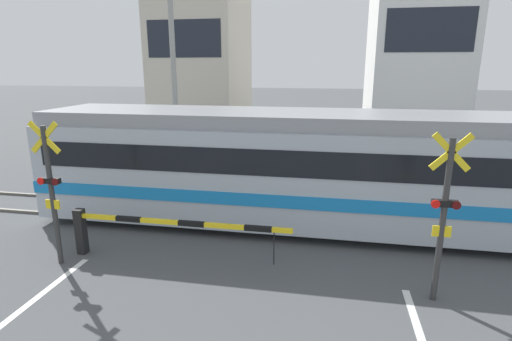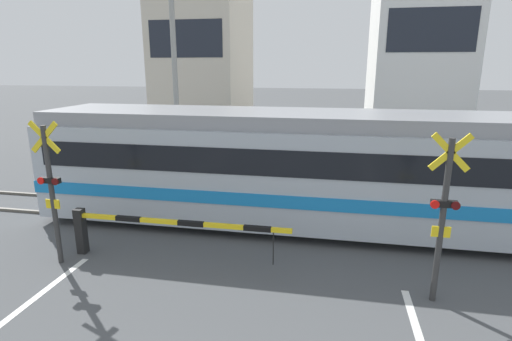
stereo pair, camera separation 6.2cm
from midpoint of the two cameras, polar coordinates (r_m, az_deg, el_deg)
name	(u,v)px [view 1 (the left image)]	position (r m, az deg, el deg)	size (l,w,h in m)	color
rail_track_near	(255,229)	(10.74, -0.33, -8.30)	(50.00, 0.10, 0.08)	#5B564C
rail_track_far	(264,210)	(12.05, 0.97, -5.68)	(50.00, 0.10, 0.08)	#5B564C
commuter_train	(384,169)	(10.83, 17.65, 0.19)	(18.35, 2.96, 3.08)	#ADB7C1
crossing_barrier_near	(139,227)	(9.35, -16.53, -7.73)	(4.99, 0.20, 1.08)	black
crossing_barrier_far	(339,170)	(14.04, 11.71, 0.08)	(4.99, 0.20, 1.08)	black
crossing_signal_left	(51,188)	(9.50, -27.40, -2.22)	(0.68, 0.15, 3.16)	#333333
crossing_signal_right	(444,212)	(7.80, 25.04, -5.37)	(0.68, 0.15, 3.16)	#333333
pedestrian	(302,151)	(16.03, 6.47, 2.77)	(0.38, 0.22, 1.65)	#33384C
building_left_of_street	(202,50)	(27.67, -7.74, 16.65)	(5.27, 6.77, 10.49)	beige
building_right_of_street	(416,44)	(26.75, 21.84, 16.37)	(5.25, 6.77, 10.97)	white
utility_pole_streetside	(174,70)	(17.37, -11.80, 13.91)	(0.22, 0.22, 8.18)	gray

